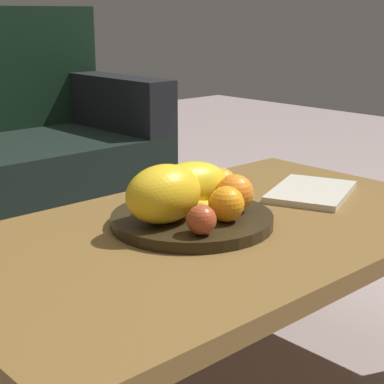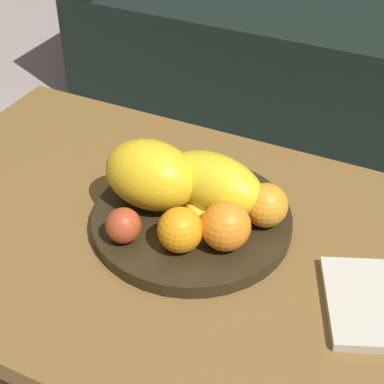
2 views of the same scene
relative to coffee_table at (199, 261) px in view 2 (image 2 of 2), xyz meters
name	(u,v)px [view 2 (image 2 of 2)]	position (x,y,z in m)	size (l,w,h in m)	color
coffee_table	(199,261)	(0.00, 0.00, 0.00)	(1.20, 0.70, 0.43)	brown
couch	(329,25)	(-0.13, 1.34, -0.08)	(1.70, 0.70, 0.90)	black
fruit_bowl	(192,220)	(-0.03, 0.04, 0.05)	(0.35, 0.35, 0.03)	black
melon_large_front	(151,175)	(-0.11, 0.04, 0.13)	(0.17, 0.12, 0.12)	yellow
melon_smaller_beside	(214,184)	(-0.01, 0.07, 0.12)	(0.19, 0.11, 0.11)	yellow
orange_front	(226,226)	(0.05, -0.01, 0.11)	(0.08, 0.08, 0.08)	orange
orange_left	(266,205)	(0.09, 0.07, 0.11)	(0.08, 0.08, 0.08)	orange
orange_right	(180,230)	(-0.01, -0.05, 0.11)	(0.08, 0.08, 0.08)	orange
apple_front	(123,226)	(-0.10, -0.07, 0.10)	(0.06, 0.06, 0.06)	#B24423
banana_bunch	(200,194)	(-0.03, 0.06, 0.10)	(0.15, 0.16, 0.06)	yellow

